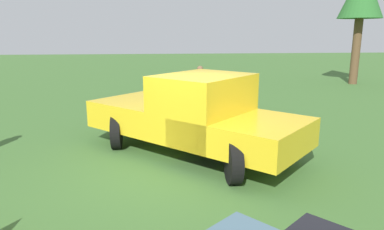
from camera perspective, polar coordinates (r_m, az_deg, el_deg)
ground_plane at (r=7.29m, az=-1.69°, el=-8.68°), size 80.00×80.00×0.00m
pickup_truck at (r=7.86m, az=0.75°, el=0.26°), size 4.97×5.03×1.83m
person_bystander at (r=12.11m, az=1.29°, el=4.59°), size 0.44×0.44×1.62m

